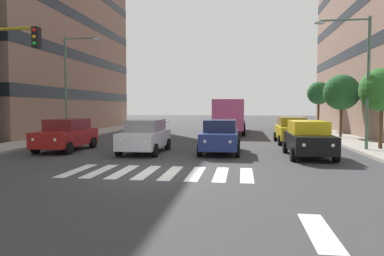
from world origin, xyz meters
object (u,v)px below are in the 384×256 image
Objects in this scene: car_0 at (308,138)px; street_tree_3 at (319,93)px; car_3 at (66,134)px; car_row2_0 at (292,130)px; bus_behind_traffic at (230,113)px; street_lamp_left at (359,68)px; street_lamp_right at (71,77)px; street_tree_1 at (382,90)px; street_tree_2 at (342,92)px; car_2 at (145,136)px; car_1 at (220,136)px.

street_tree_3 is at bearing -103.05° from car_0.
car_3 is 13.97m from car_row2_0.
bus_behind_traffic is 1.51× the size of street_lamp_left.
car_0 is at bearing 156.99° from street_lamp_right.
street_tree_1 is at bearing -161.10° from street_lamp_left.
street_lamp_right is at bearing 0.06° from car_row2_0.
street_tree_2 reaches higher than bus_behind_traffic.
street_tree_3 is at bearing -168.20° from bus_behind_traffic.
street_tree_1 is (-12.39, -2.39, 2.41)m from car_2.
bus_behind_traffic is 2.28× the size of street_tree_3.
car_0 is 16.92m from street_lamp_right.
car_2 is 0.62× the size of street_lamp_right.
car_1 is at bearing -12.55° from car_0.
car_2 is (3.88, 0.49, 0.00)m from car_1.
street_lamp_left reaches higher than car_0.
car_0 and car_1 have the same top height.
car_0 is 6.48m from car_row2_0.
car_1 is 9.04m from street_tree_1.
bus_behind_traffic is at bearing -104.45° from car_2.
car_3 is 17.03m from bus_behind_traffic.
car_1 is at bearing 11.36° from street_lamp_left.
street_lamp_right is (10.97, -5.52, 3.64)m from car_1.
street_lamp_left is 18.59m from street_lamp_right.
car_0 is at bearing 105.29° from bus_behind_traffic.
car_1 is 0.62× the size of street_lamp_right.
street_tree_2 reaches higher than car_row2_0.
bus_behind_traffic is at bearing -31.48° from street_tree_2.
car_row2_0 is at bearing -41.09° from street_tree_1.
street_lamp_right reaches higher than car_1.
car_row2_0 is at bearing 70.11° from street_tree_3.
street_lamp_left reaches higher than street_tree_1.
bus_behind_traffic is 2.26× the size of street_tree_2.
bus_behind_traffic is (-3.88, -15.04, 0.97)m from car_2.
car_2 is at bearing -3.20° from car_0.
car_1 is at bearing 12.58° from street_tree_1.
street_tree_3 is (-19.20, -10.76, -0.86)m from street_lamp_right.
street_tree_1 is 0.94× the size of street_tree_3.
car_0 is 12.64m from car_3.
car_row2_0 is 0.64× the size of street_lamp_left.
street_tree_1 is at bearing -169.09° from car_2.
street_lamp_left is 0.96× the size of street_lamp_right.
car_3 is (12.62, -0.71, 0.00)m from car_0.
street_tree_3 reaches higher than bus_behind_traffic.
car_0 is 5.17m from street_lamp_left.
car_row2_0 is 1.03× the size of street_tree_1.
street_lamp_right is at bearing 11.29° from street_tree_2.
street_tree_2 reaches higher than car_2.
car_0 is 0.42× the size of bus_behind_traffic.
car_1 is at bearing -172.82° from car_2.
street_tree_3 reaches higher than car_2.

